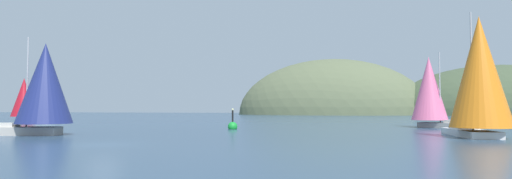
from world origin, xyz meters
TOP-DOWN VIEW (x-y plane):
  - ground_plane at (0.00, 0.00)m, footprint 360.00×360.00m
  - headland_center at (5.00, 135.00)m, footprint 69.86×44.00m
  - headland_right at (60.00, 135.00)m, footprint 70.75×44.00m
  - sailboat_navy_sail at (-11.31, 7.55)m, footprint 8.97×6.00m
  - sailboat_orange_sail at (26.01, 13.00)m, footprint 5.29×9.70m
  - sailboat_pink_spinnaker at (24.85, 31.91)m, footprint 7.80×7.15m
  - sailboat_crimson_sail at (-38.80, 35.37)m, footprint 7.38×6.32m
  - channel_buoy at (2.16, 21.97)m, footprint 1.10×1.10m

SIDE VIEW (x-z plane):
  - ground_plane at x=0.00m, z-range 0.00..0.00m
  - headland_center at x=5.00m, z-range -20.43..20.43m
  - headland_right at x=60.00m, z-range -16.96..16.96m
  - channel_buoy at x=2.16m, z-range -0.95..1.69m
  - sailboat_crimson_sail at x=-38.80m, z-range 0.10..7.76m
  - sailboat_navy_sail at x=-11.31m, z-range -0.03..8.87m
  - sailboat_pink_spinnaker at x=24.85m, z-range -0.01..9.30m
  - sailboat_orange_sail at x=26.01m, z-range -0.25..10.45m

